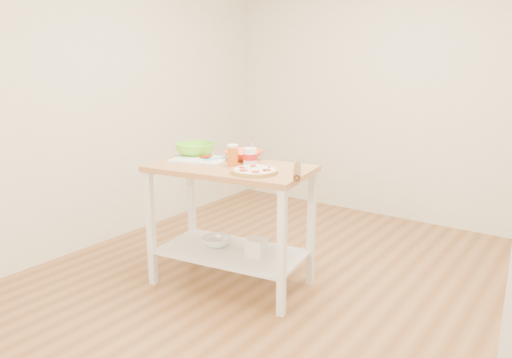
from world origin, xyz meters
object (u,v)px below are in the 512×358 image
at_px(green_bowl, 195,149).
at_px(shelf_bin, 257,247).
at_px(spatula, 212,159).
at_px(rolling_pin, 297,172).
at_px(cutting_board, 200,159).
at_px(shelf_glass_bowl, 216,241).
at_px(prep_island, 231,200).
at_px(pizza, 255,171).
at_px(orange_bowl, 244,155).
at_px(knife, 206,154).
at_px(yogurt_tub, 250,157).
at_px(beer_pint, 233,155).

bearing_deg(green_bowl, shelf_bin, -8.65).
relative_size(spatula, shelf_bin, 1.12).
xyz_separation_m(rolling_pin, shelf_bin, (-0.32, -0.00, -0.60)).
bearing_deg(cutting_board, shelf_glass_bowl, -28.69).
relative_size(spatula, shelf_glass_bowl, 0.64).
xyz_separation_m(prep_island, pizza, (0.27, -0.08, 0.27)).
xyz_separation_m(cutting_board, shelf_bin, (0.52, -0.01, -0.58)).
height_order(cutting_board, orange_bowl, orange_bowl).
xyz_separation_m(knife, shelf_bin, (0.58, -0.13, -0.59)).
height_order(pizza, yogurt_tub, yogurt_tub).
bearing_deg(knife, yogurt_tub, -18.85).
xyz_separation_m(prep_island, rolling_pin, (0.52, 0.04, 0.27)).
xyz_separation_m(prep_island, spatula, (-0.21, 0.04, 0.27)).
height_order(cutting_board, green_bowl, green_bowl).
height_order(cutting_board, knife, cutting_board).
bearing_deg(shelf_glass_bowl, cutting_board, 169.68).
height_order(orange_bowl, shelf_bin, orange_bowl).
distance_m(cutting_board, knife, 0.14).
distance_m(spatula, shelf_glass_bowl, 0.62).
bearing_deg(prep_island, beer_pint, 41.44).
xyz_separation_m(prep_island, green_bowl, (-0.45, 0.13, 0.30)).
xyz_separation_m(spatula, beer_pint, (0.22, -0.03, 0.06)).
bearing_deg(rolling_pin, cutting_board, 179.83).
height_order(spatula, orange_bowl, orange_bowl).
height_order(pizza, orange_bowl, orange_bowl).
bearing_deg(knife, shelf_bin, -24.35).
relative_size(prep_island, yogurt_tub, 5.65).
bearing_deg(beer_pint, pizza, -19.35).
bearing_deg(beer_pint, spatula, 172.00).
distance_m(beer_pint, yogurt_tub, 0.13).
distance_m(spatula, green_bowl, 0.26).
height_order(green_bowl, rolling_pin, green_bowl).
bearing_deg(spatula, shelf_bin, -46.98).
relative_size(spatula, orange_bowl, 0.52).
relative_size(spatula, rolling_pin, 0.38).
relative_size(knife, yogurt_tub, 1.24).
relative_size(spatula, yogurt_tub, 0.66).
relative_size(knife, shelf_glass_bowl, 1.21).
bearing_deg(rolling_pin, shelf_glass_bowl, -177.69).
distance_m(knife, shelf_glass_bowl, 0.68).
distance_m(pizza, knife, 0.69).
xyz_separation_m(cutting_board, orange_bowl, (0.26, 0.19, 0.03)).
height_order(spatula, beer_pint, beer_pint).
bearing_deg(rolling_pin, orange_bowl, 161.35).
bearing_deg(shelf_bin, green_bowl, 171.35).
height_order(orange_bowl, rolling_pin, orange_bowl).
relative_size(pizza, beer_pint, 2.05).
height_order(cutting_board, shelf_bin, cutting_board).
xyz_separation_m(orange_bowl, shelf_bin, (0.26, -0.20, -0.61)).
height_order(green_bowl, shelf_bin, green_bowl).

